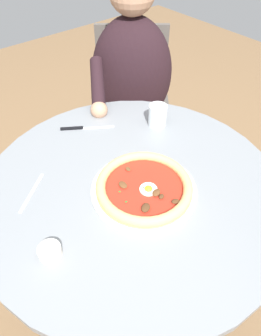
{
  "coord_description": "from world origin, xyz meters",
  "views": [
    {
      "loc": [
        -0.42,
        -0.5,
        1.43
      ],
      "look_at": [
        0.01,
        0.02,
        0.76
      ],
      "focal_mm": 32.15,
      "sensor_mm": 36.0,
      "label": 1
    }
  ],
  "objects": [
    {
      "name": "ground_plane",
      "position": [
        0.0,
        0.0,
        -0.01
      ],
      "size": [
        6.0,
        6.0,
        0.02
      ],
      "primitive_type": "cube",
      "color": "brown"
    },
    {
      "name": "dining_table",
      "position": [
        0.0,
        0.0,
        0.58
      ],
      "size": [
        0.96,
        0.96,
        0.72
      ],
      "color": "gray",
      "rests_on": "ground"
    },
    {
      "name": "pizza_on_plate",
      "position": [
        0.01,
        -0.05,
        0.74
      ],
      "size": [
        0.33,
        0.33,
        0.04
      ],
      "color": "white",
      "rests_on": "dining_table"
    },
    {
      "name": "water_glass",
      "position": [
        0.27,
        0.18,
        0.75
      ],
      "size": [
        0.07,
        0.07,
        0.08
      ],
      "color": "silver",
      "rests_on": "dining_table"
    },
    {
      "name": "steak_knife",
      "position": [
        0.02,
        0.35,
        0.72
      ],
      "size": [
        0.18,
        0.12,
        0.01
      ],
      "color": "silver",
      "rests_on": "dining_table"
    },
    {
      "name": "ramekin_capers",
      "position": [
        -0.32,
        -0.06,
        0.73
      ],
      "size": [
        0.06,
        0.06,
        0.03
      ],
      "color": "white",
      "rests_on": "dining_table"
    },
    {
      "name": "fork_utensil",
      "position": [
        -0.27,
        0.16,
        0.72
      ],
      "size": [
        0.13,
        0.11,
        0.0
      ],
      "color": "#BCBCC1",
      "rests_on": "dining_table"
    },
    {
      "name": "diner_person",
      "position": [
        0.44,
        0.53,
        0.53
      ],
      "size": [
        0.56,
        0.43,
        1.18
      ],
      "color": "#282833",
      "rests_on": "ground"
    },
    {
      "name": "cafe_chair_diner",
      "position": [
        0.53,
        0.64,
        0.53
      ],
      "size": [
        0.6,
        0.6,
        0.87
      ],
      "color": "#504A45",
      "rests_on": "ground"
    }
  ]
}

